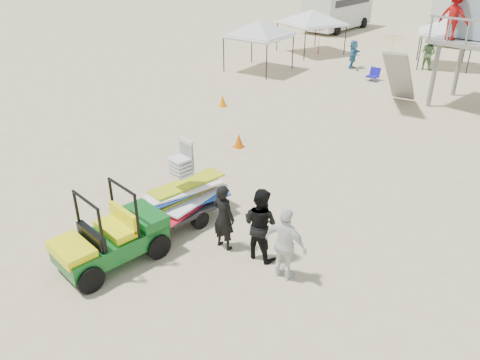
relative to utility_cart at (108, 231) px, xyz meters
The scene contains 16 objects.
ground 1.10m from the utility_cart, ahead, with size 140.00×140.00×0.00m, color beige.
utility_cart is the anchor object (origin of this frame).
surf_trailer 2.33m from the utility_cart, 89.87° to the left, with size 1.35×2.23×1.91m.
man_left 2.54m from the utility_cart, 53.21° to the left, with size 0.59×0.39×1.61m, color black.
man_mid 3.29m from the utility_cart, 43.92° to the left, with size 0.83×0.65×1.71m, color black.
man_right 3.81m from the utility_cart, 32.26° to the left, with size 0.97×0.40×1.65m, color white.
canopy_white_a 17.66m from the utility_cart, 117.14° to the left, with size 3.09×3.09×3.06m.
canopy_white_b 22.93m from the utility_cart, 111.27° to the left, with size 4.14×4.14×3.00m.
canopy_white_c 23.02m from the utility_cart, 91.69° to the left, with size 3.45×3.45×3.04m.
umbrella_a 22.45m from the utility_cart, 109.74° to the left, with size 2.05×2.09×1.88m, color red.
umbrella_b 22.30m from the utility_cart, 98.31° to the left, with size 1.76×1.79×1.62m, color yellow.
cone_near 7.09m from the utility_cart, 106.49° to the left, with size 0.34×0.34×0.50m, color #EB6207.
cone_far 11.15m from the utility_cart, 118.97° to the left, with size 0.34×0.34×0.50m, color #FE9508.
beach_chair_a 17.94m from the utility_cart, 97.30° to the left, with size 0.57×0.61×0.64m.
rv_far_left 32.00m from the utility_cart, 110.61° to the left, with size 2.64×6.80×3.25m.
rv_mid_left 31.53m from the utility_cart, 94.11° to the left, with size 2.65×6.50×3.25m.
Camera 1 is at (6.81, -4.58, 6.38)m, focal length 35.00 mm.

